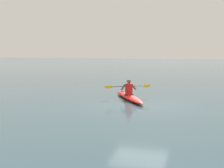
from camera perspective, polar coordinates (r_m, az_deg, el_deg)
name	(u,v)px	position (r m, az deg, el deg)	size (l,w,h in m)	color
ground_plane	(140,106)	(13.53, 5.41, -4.25)	(160.00, 160.00, 0.00)	#334C56
kayak	(129,97)	(15.30, 3.33, -2.50)	(2.63, 3.93, 0.25)	red
kayaker	(129,88)	(15.29, 3.27, -0.77)	(2.17, 1.30, 0.79)	red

